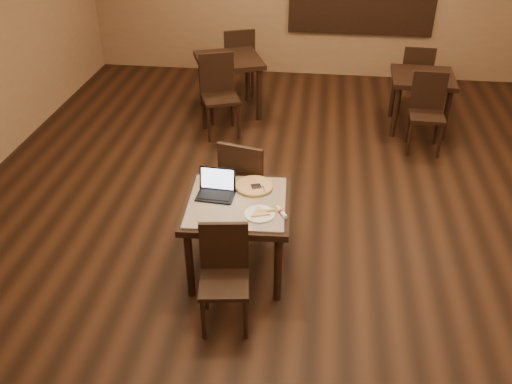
# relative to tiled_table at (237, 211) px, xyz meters

# --- Properties ---
(ground) EXTENTS (10.00, 10.00, 0.00)m
(ground) POSITION_rel_tiled_table_xyz_m (0.72, 0.26, -0.66)
(ground) COLOR black
(ground) RESTS_ON ground
(tiled_table) EXTENTS (0.97, 0.97, 0.76)m
(tiled_table) POSITION_rel_tiled_table_xyz_m (0.00, 0.00, 0.00)
(tiled_table) COLOR black
(tiled_table) RESTS_ON ground
(chair_main_near) EXTENTS (0.44, 0.44, 0.90)m
(chair_main_near) POSITION_rel_tiled_table_xyz_m (-0.01, -0.62, -0.15)
(chair_main_near) COLOR black
(chair_main_near) RESTS_ON ground
(chair_main_far) EXTENTS (0.54, 0.54, 1.04)m
(chair_main_far) POSITION_rel_tiled_table_xyz_m (-0.02, 0.61, -0.08)
(chair_main_far) COLOR black
(chair_main_far) RESTS_ON ground
(laptop) EXTENTS (0.34, 0.27, 0.22)m
(laptop) POSITION_rel_tiled_table_xyz_m (-0.20, 0.10, 0.16)
(laptop) COLOR black
(laptop) RESTS_ON tiled_table
(plate) EXTENTS (0.26, 0.26, 0.01)m
(plate) POSITION_rel_tiled_table_xyz_m (0.22, -0.18, 0.11)
(plate) COLOR white
(plate) RESTS_ON tiled_table
(pizza_slice) EXTENTS (0.24, 0.24, 0.02)m
(pizza_slice) POSITION_rel_tiled_table_xyz_m (0.22, -0.18, 0.13)
(pizza_slice) COLOR beige
(pizza_slice) RESTS_ON plate
(pizza_pan) EXTENTS (0.36, 0.36, 0.01)m
(pizza_pan) POSITION_rel_tiled_table_xyz_m (0.12, 0.24, 0.11)
(pizza_pan) COLOR silver
(pizza_pan) RESTS_ON tiled_table
(pizza_whole) EXTENTS (0.35, 0.35, 0.02)m
(pizza_whole) POSITION_rel_tiled_table_xyz_m (0.12, 0.24, 0.12)
(pizza_whole) COLOR beige
(pizza_whole) RESTS_ON pizza_pan
(spatula) EXTENTS (0.15, 0.23, 0.01)m
(spatula) POSITION_rel_tiled_table_xyz_m (0.14, 0.22, 0.13)
(spatula) COLOR silver
(spatula) RESTS_ON pizza_whole
(napkin_roll) EXTENTS (0.11, 0.16, 0.04)m
(napkin_roll) POSITION_rel_tiled_table_xyz_m (0.40, -0.14, 0.12)
(napkin_roll) COLOR white
(napkin_roll) RESTS_ON tiled_table
(other_table_a) EXTENTS (0.85, 0.85, 0.77)m
(other_table_a) POSITION_rel_tiled_table_xyz_m (2.01, 3.30, -0.02)
(other_table_a) COLOR black
(other_table_a) RESTS_ON ground
(other_table_a_chair_near) EXTENTS (0.45, 0.45, 1.00)m
(other_table_a_chair_near) POSITION_rel_tiled_table_xyz_m (2.02, 2.72, -0.10)
(other_table_a_chair_near) COLOR black
(other_table_a_chair_near) RESTS_ON ground
(other_table_a_chair_far) EXTENTS (0.45, 0.45, 1.00)m
(other_table_a_chair_far) POSITION_rel_tiled_table_xyz_m (2.01, 3.88, -0.10)
(other_table_a_chair_far) COLOR black
(other_table_a_chair_far) RESTS_ON ground
(other_table_b) EXTENTS (1.15, 1.15, 0.83)m
(other_table_b) POSITION_rel_tiled_table_xyz_m (-0.66, 3.49, 0.03)
(other_table_b) COLOR black
(other_table_b) RESTS_ON ground
(other_table_b_chair_near) EXTENTS (0.60, 0.60, 1.08)m
(other_table_b_chair_near) POSITION_rel_tiled_table_xyz_m (-0.70, 2.85, -0.05)
(other_table_b_chair_near) COLOR black
(other_table_b_chair_near) RESTS_ON ground
(other_table_b_chair_far) EXTENTS (0.60, 0.60, 1.08)m
(other_table_b_chair_far) POSITION_rel_tiled_table_xyz_m (-0.63, 4.12, -0.05)
(other_table_b_chair_far) COLOR black
(other_table_b_chair_far) RESTS_ON ground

